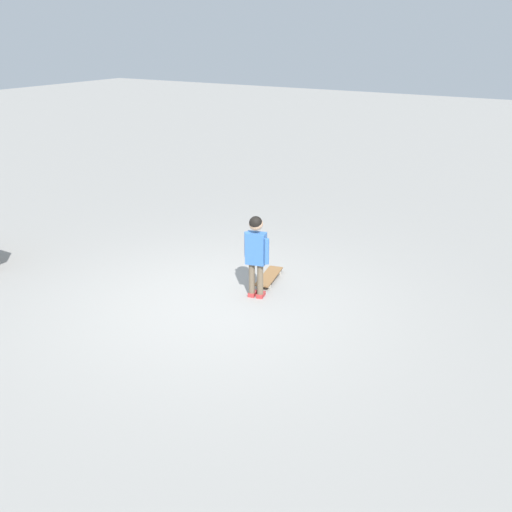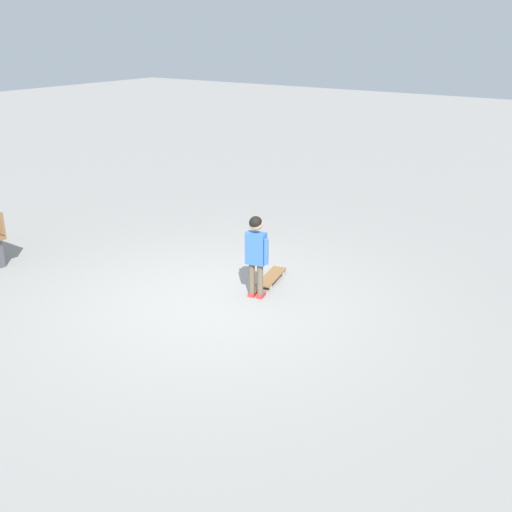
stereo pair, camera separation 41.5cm
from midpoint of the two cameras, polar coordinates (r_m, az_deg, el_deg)
ground_plane at (r=7.45m, az=-5.73°, el=-4.54°), size 50.00×50.00×0.00m
child_person at (r=7.35m, az=-1.61°, el=0.76°), size 0.40×0.22×1.06m
skateboard at (r=8.05m, az=-0.24°, el=-1.97°), size 0.35×0.72×0.07m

